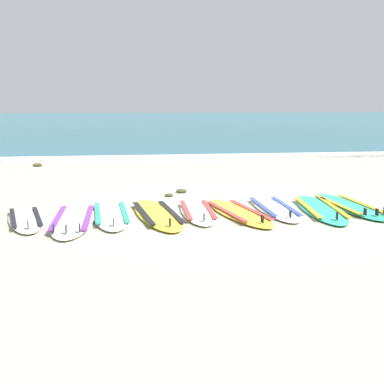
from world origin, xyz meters
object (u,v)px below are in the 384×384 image
at_px(surfboard_0, 25,219).
at_px(surfboard_3, 157,214).
at_px(surfboard_7, 320,209).
at_px(surfboard_8, 349,206).
at_px(surfboard_5, 238,212).
at_px(surfboard_4, 198,211).
at_px(surfboard_1, 73,220).
at_px(surfboard_6, 274,208).
at_px(surfboard_2, 111,214).

height_order(surfboard_0, surfboard_3, same).
relative_size(surfboard_3, surfboard_7, 1.01).
bearing_deg(surfboard_8, surfboard_5, -172.51).
xyz_separation_m(surfboard_4, surfboard_7, (2.11, -0.09, -0.00)).
relative_size(surfboard_0, surfboard_8, 0.84).
bearing_deg(surfboard_0, surfboard_5, 0.52).
relative_size(surfboard_1, surfboard_5, 1.04).
bearing_deg(surfboard_8, surfboard_6, -179.92).
distance_m(surfboard_3, surfboard_8, 3.40).
xyz_separation_m(surfboard_6, surfboard_7, (0.76, -0.18, -0.00)).
bearing_deg(surfboard_0, surfboard_3, 2.17).
relative_size(surfboard_0, surfboard_1, 0.82).
relative_size(surfboard_0, surfboard_3, 0.80).
bearing_deg(surfboard_4, surfboard_6, 3.97).
xyz_separation_m(surfboard_3, surfboard_6, (2.04, 0.22, 0.00)).
relative_size(surfboard_0, surfboard_6, 0.90).
bearing_deg(surfboard_3, surfboard_1, -170.64).
bearing_deg(surfboard_8, surfboard_7, -162.69).
distance_m(surfboard_4, surfboard_5, 0.68).
bearing_deg(surfboard_4, surfboard_8, 2.02).
height_order(surfboard_3, surfboard_5, same).
distance_m(surfboard_4, surfboard_7, 2.11).
bearing_deg(surfboard_1, surfboard_4, 9.74).
bearing_deg(surfboard_0, surfboard_1, -10.72).
bearing_deg(surfboard_8, surfboard_1, -174.66).
bearing_deg(surfboard_8, surfboard_3, -176.25).
height_order(surfboard_3, surfboard_6, same).
xyz_separation_m(surfboard_1, surfboard_2, (0.58, 0.30, -0.00)).
distance_m(surfboard_2, surfboard_5, 2.09).
bearing_deg(surfboard_7, surfboard_4, 177.53).
distance_m(surfboard_1, surfboard_8, 4.75).
relative_size(surfboard_5, surfboard_8, 0.99).
xyz_separation_m(surfboard_0, surfboard_8, (5.47, 0.30, 0.00)).
bearing_deg(surfboard_8, surfboard_0, -176.85).
distance_m(surfboard_0, surfboard_6, 4.12).
relative_size(surfboard_4, surfboard_5, 0.89).
height_order(surfboard_5, surfboard_6, same).
xyz_separation_m(surfboard_0, surfboard_1, (0.74, -0.14, 0.00)).
relative_size(surfboard_6, surfboard_8, 0.94).
relative_size(surfboard_3, surfboard_4, 1.19).
height_order(surfboard_2, surfboard_8, same).
relative_size(surfboard_5, surfboard_6, 1.06).
xyz_separation_m(surfboard_1, surfboard_7, (4.13, 0.26, -0.00)).
height_order(surfboard_4, surfboard_7, same).
distance_m(surfboard_2, surfboard_4, 1.44).
xyz_separation_m(surfboard_2, surfboard_7, (3.54, -0.05, -0.00)).
height_order(surfboard_0, surfboard_4, same).
distance_m(surfboard_1, surfboard_5, 2.68).
distance_m(surfboard_0, surfboard_2, 1.34).
bearing_deg(surfboard_7, surfboard_1, -176.46).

